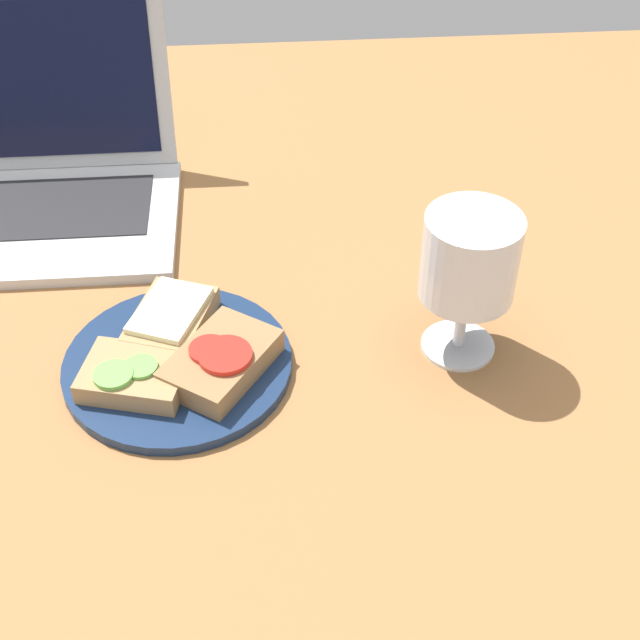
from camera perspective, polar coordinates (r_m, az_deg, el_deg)
wooden_table at (r=86.55cm, az=-1.20°, el=-2.98°), size 140.00×140.00×3.00cm
plate at (r=84.86cm, az=-9.08°, el=-2.83°), size 21.50×21.50×1.09cm
sandwich_with_cucumber at (r=82.13cm, az=-11.79°, el=-3.49°), size 10.67×8.93×2.56cm
sandwich_with_tomato at (r=81.98cm, az=-6.36°, el=-2.58°), size 11.91×12.88×2.96cm
sandwich_with_cheese at (r=86.95cm, az=-9.51°, el=0.08°), size 9.35×11.26×2.74cm
wine_glass at (r=80.47cm, az=9.59°, el=3.37°), size 8.78×8.78×15.04cm
laptop at (r=108.58cm, az=-18.54°, el=9.38°), size 34.81×27.25×22.12cm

